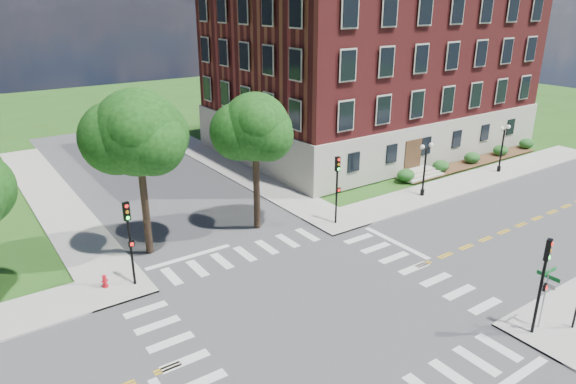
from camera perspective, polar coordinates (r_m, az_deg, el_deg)
ground at (r=26.78m, az=3.18°, el=-12.75°), size 160.00×160.00×0.00m
road_ew at (r=26.77m, az=3.18°, el=-12.74°), size 90.00×12.00×0.01m
road_ns at (r=26.77m, az=3.18°, el=-12.74°), size 12.00×90.00×0.01m
sidewalk_ne at (r=46.42m, az=6.57°, el=2.07°), size 34.00×34.00×0.12m
crosswalk_east at (r=31.14m, az=13.82°, el=-8.24°), size 2.20×10.20×0.02m
stop_bar_east at (r=33.97m, az=11.89°, el=-5.54°), size 0.40×5.50×0.00m
main_building at (r=55.14m, az=9.25°, el=13.71°), size 30.60×22.40×16.50m
shrub_row at (r=51.90m, az=19.69°, el=2.90°), size 18.00×2.00×1.30m
tree_c at (r=30.49m, az=-16.38°, el=6.32°), size 5.05×5.05×10.06m
tree_d at (r=33.09m, az=-3.67°, el=7.16°), size 4.43×4.43×9.19m
traffic_signal_se at (r=25.86m, az=26.52°, el=-8.22°), size 0.37×0.43×4.80m
traffic_signal_ne at (r=34.83m, az=5.48°, el=1.19°), size 0.35×0.40×4.80m
traffic_signal_nw at (r=28.35m, az=-17.24°, el=-4.37°), size 0.36×0.42×4.80m
twin_lamp_west at (r=41.40m, az=14.96°, el=2.77°), size 1.36×0.36×4.23m
twin_lamp_east at (r=49.63m, az=22.71°, el=4.77°), size 1.36×0.36×4.23m
street_sign_pole at (r=26.78m, az=26.77°, el=-9.41°), size 1.10×1.10×3.10m
push_button_post at (r=28.22m, az=29.31°, el=-11.88°), size 0.14×0.21×1.20m
fire_hydrant at (r=29.75m, az=-19.69°, el=-9.33°), size 0.35×0.35×0.75m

